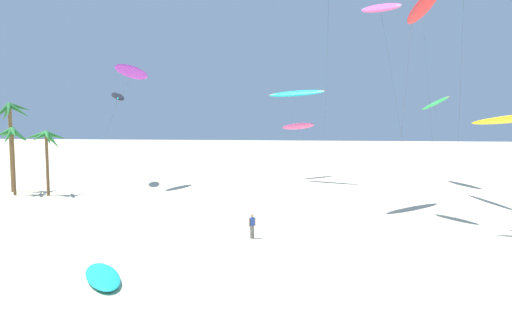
{
  "coord_description": "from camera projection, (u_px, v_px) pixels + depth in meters",
  "views": [
    {
      "loc": [
        6.5,
        -9.43,
        8.5
      ],
      "look_at": [
        3.69,
        17.34,
        5.84
      ],
      "focal_mm": 37.02,
      "sensor_mm": 36.0,
      "label": 1
    }
  ],
  "objects": [
    {
      "name": "palm_tree_2",
      "position": [
        46.0,
        140.0,
        53.41
      ],
      "size": [
        3.77,
        3.88,
        6.67
      ],
      "color": "brown",
      "rests_on": "ground"
    },
    {
      "name": "palm_tree_0",
      "position": [
        11.0,
        122.0,
        55.78
      ],
      "size": [
        4.15,
        4.63,
        9.56
      ],
      "color": "brown",
      "rests_on": "ground"
    },
    {
      "name": "flying_kite_0",
      "position": [
        381.0,
        8.0,
        40.37
      ],
      "size": [
        4.22,
        5.84,
        17.18
      ],
      "color": "#EA5193",
      "rests_on": "ground"
    },
    {
      "name": "palm_tree_1",
      "position": [
        12.0,
        138.0,
        53.66
      ],
      "size": [
        3.57,
        3.59,
        7.02
      ],
      "color": "brown",
      "rests_on": "ground"
    },
    {
      "name": "flying_kite_9",
      "position": [
        435.0,
        103.0,
        61.02
      ],
      "size": [
        2.4,
        9.92,
        10.67
      ],
      "color": "green",
      "rests_on": "ground"
    },
    {
      "name": "person_foreground_walker",
      "position": [
        252.0,
        225.0,
        35.61
      ],
      "size": [
        0.44,
        0.33,
        1.68
      ],
      "color": "slate",
      "rests_on": "ground"
    },
    {
      "name": "flying_kite_5",
      "position": [
        118.0,
        96.0,
        61.46
      ],
      "size": [
        3.24,
        9.01,
        11.22
      ],
      "color": "black",
      "rests_on": "ground"
    },
    {
      "name": "flying_kite_7",
      "position": [
        132.0,
        72.0,
        58.41
      ],
      "size": [
        4.92,
        9.91,
        14.05
      ],
      "color": "purple",
      "rests_on": "ground"
    },
    {
      "name": "grounded_kite_1",
      "position": [
        103.0,
        276.0,
        26.78
      ],
      "size": [
        3.83,
        5.07,
        0.41
      ],
      "color": "#19B2B7",
      "rests_on": "ground"
    },
    {
      "name": "flying_kite_6",
      "position": [
        296.0,
        93.0,
        62.94
      ],
      "size": [
        7.17,
        7.15,
        11.39
      ],
      "color": "#19B2B7",
      "rests_on": "ground"
    },
    {
      "name": "flying_kite_4",
      "position": [
        422.0,
        7.0,
        48.12
      ],
      "size": [
        2.16,
        11.64,
        19.35
      ],
      "color": "red",
      "rests_on": "ground"
    },
    {
      "name": "flying_kite_10",
      "position": [
        299.0,
        126.0,
        68.26
      ],
      "size": [
        4.86,
        10.74,
        7.35
      ],
      "color": "#EA5193",
      "rests_on": "ground"
    }
  ]
}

